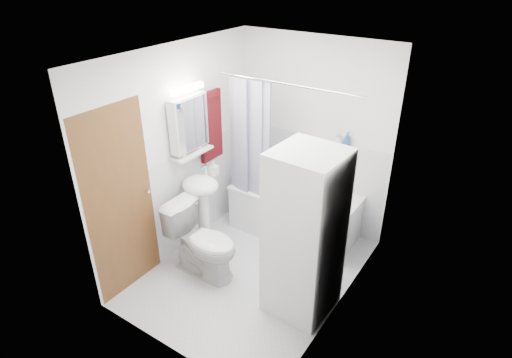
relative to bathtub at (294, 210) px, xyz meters
The scene contains 20 objects.
floor 0.98m from the bathtub, 89.85° to the right, with size 2.60×2.60×0.00m, color silver.
room_walls 1.48m from the bathtub, 89.85° to the right, with size 2.60×2.60×2.60m.
wainscot 0.69m from the bathtub, 89.78° to the right, with size 1.98×2.58×2.58m.
door 1.88m from the bathtub, 122.81° to the right, with size 0.05×2.00×2.00m.
bathtub is the anchor object (origin of this frame).
tub_spout 0.70m from the bathtub, 58.78° to the left, with size 0.04×0.04×0.12m, color silver.
curtain_rod 1.70m from the bathtub, 90.00° to the right, with size 0.02×0.02×1.72m, color silver.
shower_curtain 1.09m from the bathtub, 147.86° to the right, with size 0.55×0.02×1.45m.
sink 1.21m from the bathtub, 130.86° to the right, with size 0.44×0.37×1.04m.
medicine_cabinet 1.74m from the bathtub, 137.74° to the right, with size 0.13×0.50×0.71m.
shelf 1.49m from the bathtub, 137.27° to the right, with size 0.18×0.54×0.03m, color silver.
shower_caddy 0.92m from the bathtub, 52.00° to the left, with size 0.22×0.06×0.02m, color silver.
towel 1.48m from the bathtub, 156.04° to the right, with size 0.07×0.35×0.85m.
washer_dryer 1.38m from the bathtub, 57.77° to the right, with size 0.64×0.63×1.71m.
toilet 1.31m from the bathtub, 110.08° to the right, with size 0.46×0.82×0.80m, color white.
soap_pump 1.16m from the bathtub, 136.56° to the right, with size 0.08×0.17×0.08m, color gray.
shelf_bottle 1.61m from the bathtub, 132.46° to the right, with size 0.07×0.18×0.07m, color gray.
shelf_cup 1.47m from the bathtub, 141.74° to the right, with size 0.10×0.09×0.10m, color gray.
shampoo_a 1.02m from the bathtub, 42.24° to the left, with size 0.13×0.17×0.13m, color gray.
shampoo_b 1.05m from the bathtub, 34.11° to the left, with size 0.08×0.21×0.08m, color #225188.
Camera 1 is at (2.11, -3.13, 3.18)m, focal length 30.00 mm.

